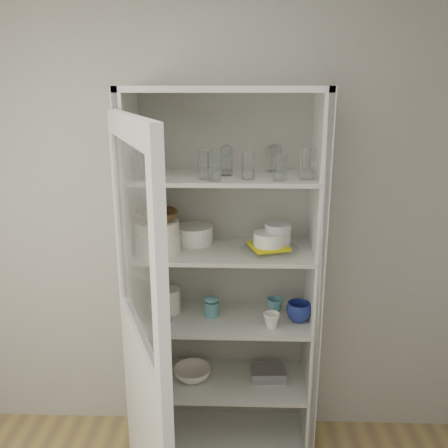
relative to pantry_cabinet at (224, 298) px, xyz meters
The scene contains 33 objects.
wall_back 0.44m from the pantry_cabinet, 140.87° to the left, with size 3.60×0.02×2.60m, color #BCB6A3.
pantry_cabinet is the anchor object (origin of this frame).
cupboard_door 0.78m from the pantry_cabinet, 114.93° to the right, with size 0.38×0.85×2.00m.
tumbler_0 0.91m from the pantry_cabinet, 153.24° to the right, with size 0.07×0.07×0.13m, color silver.
tumbler_1 0.91m from the pantry_cabinet, 157.11° to the right, with size 0.07×0.07×0.14m, color silver.
tumbler_2 0.82m from the pantry_cabinet, 101.00° to the right, with size 0.07×0.07×0.14m, color silver.
tumbler_3 0.82m from the pantry_cabinet, 114.99° to the right, with size 0.07×0.07×0.14m, color silver.
tumbler_4 0.86m from the pantry_cabinet, 36.71° to the right, with size 0.07×0.07×0.13m, color silver.
tumbler_5 0.82m from the pantry_cabinet, 56.07° to the right, with size 0.07×0.07×0.14m, color silver.
tumbler_6 0.91m from the pantry_cabinet, 22.40° to the right, with size 0.08×0.08×0.15m, color silver.
tumbler_7 0.87m from the pantry_cabinet, 168.74° to the right, with size 0.06×0.06×0.13m, color silver.
tumbler_8 0.87m from the pantry_cabinet, 166.06° to the right, with size 0.06×0.06×0.12m, color silver.
tumbler_9 0.79m from the pantry_cabinet, 80.47° to the right, with size 0.07×0.07×0.13m, color silver.
goblet_0 0.91m from the pantry_cabinet, behind, with size 0.08×0.08×0.18m, color silver, non-canonical shape.
goblet_1 0.80m from the pantry_cabinet, 82.28° to the left, with size 0.07×0.07×0.15m, color silver, non-canonical shape.
goblet_2 0.84m from the pantry_cabinet, 12.29° to the left, with size 0.07×0.07×0.15m, color silver, non-canonical shape.
goblet_3 0.85m from the pantry_cabinet, 12.45° to the left, with size 0.07×0.07×0.16m, color silver, non-canonical shape.
plate_stack_front 0.52m from the pantry_cabinet, 160.45° to the right, with size 0.24×0.24×0.10m, color white.
plate_stack_back 0.41m from the pantry_cabinet, behind, with size 0.21×0.21×0.10m, color white.
cream_bowl 0.58m from the pantry_cabinet, 160.45° to the right, with size 0.23×0.23×0.07m, color white.
terracotta_bowl 0.63m from the pantry_cabinet, 160.45° to the right, with size 0.22×0.22×0.05m, color #543517.
glass_platter 0.42m from the pantry_cabinet, 20.32° to the right, with size 0.31×0.31×0.02m, color silver.
yellow_trivet 0.43m from the pantry_cabinet, 20.32° to the right, with size 0.18×0.18×0.01m, color yellow.
white_ramekin 0.46m from the pantry_cabinet, 20.32° to the right, with size 0.16×0.16×0.07m, color white.
grey_bowl_stack 0.49m from the pantry_cabinet, 11.31° to the right, with size 0.14×0.14×0.14m, color silver.
mug_blue 0.42m from the pantry_cabinet, 13.90° to the right, with size 0.13×0.13×0.11m, color navy.
mug_teal 0.29m from the pantry_cabinet, ahead, with size 0.09×0.09×0.09m, color #1F6D7E.
mug_white 0.32m from the pantry_cabinet, 35.35° to the right, with size 0.09×0.09×0.08m, color white.
teal_jar 0.10m from the pantry_cabinet, 140.97° to the right, with size 0.08×0.08×0.10m.
measuring_cups 0.38m from the pantry_cabinet, 159.72° to the right, with size 0.10×0.10×0.04m, color silver.
white_canister 0.31m from the pantry_cabinet, behind, with size 0.12×0.12×0.14m, color white.
cream_dish 0.49m from the pantry_cabinet, 159.72° to the right, with size 0.22×0.22×0.07m, color white.
tin_box 0.52m from the pantry_cabinet, 11.22° to the right, with size 0.20×0.14×0.06m, color #97969F.
Camera 1 is at (0.28, -1.12, 2.10)m, focal length 38.00 mm.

